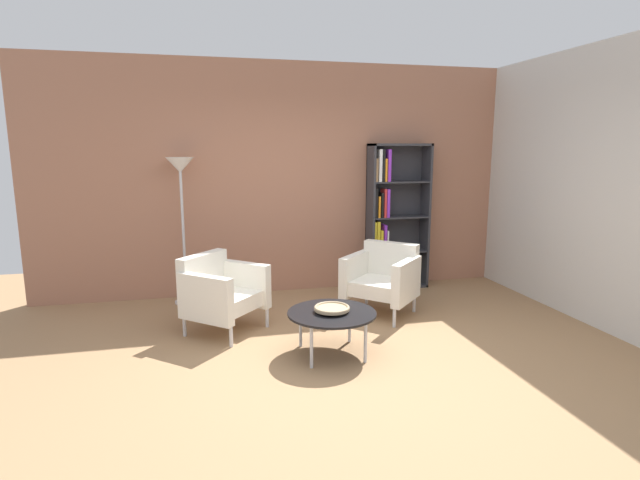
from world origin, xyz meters
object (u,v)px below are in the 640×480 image
object	(u,v)px
armchair_by_bookshelf	(221,291)
armchair_corner_red	(383,277)
decorative_bowl	(332,308)
coffee_table_low	(332,315)
bookshelf_tall	(391,217)
floor_lamp_torchiere	(181,183)

from	to	relation	value
armchair_by_bookshelf	armchair_corner_red	bearing A→B (deg)	-44.01
armchair_by_bookshelf	decorative_bowl	bearing A→B (deg)	-90.03
coffee_table_low	armchair_by_bookshelf	distance (m)	1.27
bookshelf_tall	armchair_corner_red	world-z (taller)	bookshelf_tall
bookshelf_tall	decorative_bowl	bearing A→B (deg)	-123.73
coffee_table_low	armchair_by_bookshelf	xyz separation A→B (m)	(-0.95, 0.84, 0.04)
armchair_by_bookshelf	floor_lamp_torchiere	distance (m)	1.52
bookshelf_tall	decorative_bowl	xyz separation A→B (m)	(-1.32, -1.98, -0.52)
armchair_by_bookshelf	floor_lamp_torchiere	size ratio (longest dim) A/B	0.55
armchair_corner_red	floor_lamp_torchiere	bearing A→B (deg)	-158.12
bookshelf_tall	armchair_by_bookshelf	size ratio (longest dim) A/B	2.00
decorative_bowl	floor_lamp_torchiere	xyz separation A→B (m)	(-1.32, 1.88, 1.01)
bookshelf_tall	floor_lamp_torchiere	world-z (taller)	bookshelf_tall
coffee_table_low	armchair_by_bookshelf	bearing A→B (deg)	138.46
coffee_table_low	armchair_by_bookshelf	world-z (taller)	armchair_by_bookshelf
armchair_corner_red	decorative_bowl	bearing A→B (deg)	-86.29
coffee_table_low	armchair_corner_red	world-z (taller)	armchair_corner_red
armchair_corner_red	armchair_by_bookshelf	world-z (taller)	same
bookshelf_tall	armchair_by_bookshelf	bearing A→B (deg)	-153.27
decorative_bowl	armchair_corner_red	distance (m)	1.29
decorative_bowl	armchair_by_bookshelf	distance (m)	1.26
decorative_bowl	armchair_by_bookshelf	world-z (taller)	armchair_by_bookshelf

